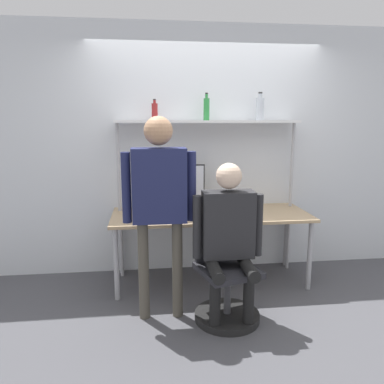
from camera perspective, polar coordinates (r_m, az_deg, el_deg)
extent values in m
plane|color=#4C4C51|center=(3.78, 3.83, -15.75)|extent=(12.00, 12.00, 0.00)
cube|color=silver|center=(4.19, 2.00, 6.23)|extent=(8.00, 0.06, 2.70)
cube|color=tan|center=(3.90, 2.87, -3.48)|extent=(2.03, 0.77, 0.03)
cylinder|color=#A5A5AA|center=(3.66, -11.47, -10.75)|extent=(0.05, 0.05, 0.71)
cylinder|color=#A5A5AA|center=(3.98, 17.50, -9.25)|extent=(0.05, 0.05, 0.71)
cylinder|color=#A5A5AA|center=(4.27, -10.79, -7.54)|extent=(0.05, 0.05, 0.71)
cylinder|color=#A5A5AA|center=(4.55, 14.16, -6.53)|extent=(0.05, 0.05, 0.71)
cube|color=white|center=(4.00, 2.44, 10.67)|extent=(1.93, 0.29, 0.02)
cylinder|color=#B2B2B7|center=(4.05, -10.97, -1.38)|extent=(0.04, 0.04, 1.69)
cylinder|color=#B2B2B7|center=(4.34, 14.77, -0.72)|extent=(0.04, 0.04, 1.69)
cylinder|color=black|center=(4.06, -1.38, -2.57)|extent=(0.24, 0.24, 0.01)
cylinder|color=black|center=(4.05, -1.39, -1.85)|extent=(0.06, 0.06, 0.09)
cube|color=black|center=(4.01, -1.41, 1.40)|extent=(0.47, 0.01, 0.39)
cube|color=silver|center=(4.00, -1.40, 1.38)|extent=(0.45, 0.02, 0.37)
cube|color=#BCBCC1|center=(3.73, 4.64, -3.84)|extent=(0.30, 0.24, 0.01)
cube|color=black|center=(3.71, 4.70, -3.82)|extent=(0.26, 0.13, 0.00)
cube|color=#BCBCC1|center=(3.79, 4.39, -1.72)|extent=(0.30, 0.06, 0.24)
cube|color=navy|center=(3.78, 4.41, -1.75)|extent=(0.26, 0.05, 0.21)
cube|color=#264C8C|center=(3.79, 7.93, -3.67)|extent=(0.07, 0.15, 0.01)
cube|color=black|center=(3.79, 7.93, -3.59)|extent=(0.06, 0.13, 0.00)
cylinder|color=black|center=(3.42, 5.35, -18.29)|extent=(0.56, 0.56, 0.06)
cylinder|color=#4C4C51|center=(3.32, 5.42, -15.08)|extent=(0.06, 0.06, 0.37)
cube|color=#26262B|center=(3.23, 5.48, -11.77)|extent=(0.57, 0.57, 0.05)
cube|color=#26262B|center=(3.32, 3.86, -6.52)|extent=(0.41, 0.15, 0.45)
cylinder|color=black|center=(3.15, 3.52, -16.69)|extent=(0.09, 0.09, 0.48)
cylinder|color=black|center=(3.20, 8.60, -16.27)|extent=(0.09, 0.09, 0.48)
cylinder|color=black|center=(3.05, 3.48, -11.72)|extent=(0.10, 0.38, 0.10)
cylinder|color=black|center=(3.11, 8.60, -11.38)|extent=(0.10, 0.38, 0.10)
cube|color=#262628|center=(3.13, 5.50, -4.90)|extent=(0.43, 0.20, 0.56)
cylinder|color=#262628|center=(3.09, 0.80, -5.37)|extent=(0.08, 0.08, 0.53)
cylinder|color=#262628|center=(3.20, 10.03, -4.98)|extent=(0.08, 0.08, 0.53)
sphere|color=beige|center=(3.04, 5.64, 2.44)|extent=(0.21, 0.21, 0.21)
cylinder|color=#4C473D|center=(3.28, -7.37, -11.82)|extent=(0.09, 0.09, 0.86)
cylinder|color=#4C473D|center=(3.29, -2.24, -11.67)|extent=(0.09, 0.09, 0.86)
cube|color=#1E234C|center=(3.07, -5.02, 1.01)|extent=(0.44, 0.20, 0.61)
cylinder|color=#1E234C|center=(3.08, -9.98, 0.63)|extent=(0.08, 0.08, 0.58)
cylinder|color=#1E234C|center=(3.10, -0.07, 0.85)|extent=(0.08, 0.08, 0.58)
sphere|color=tan|center=(3.03, -5.16, 9.28)|extent=(0.23, 0.23, 0.23)
cylinder|color=silver|center=(4.13, 10.30, 12.32)|extent=(0.08, 0.08, 0.23)
cylinder|color=silver|center=(4.13, 10.37, 14.24)|extent=(0.04, 0.04, 0.04)
cylinder|color=black|center=(4.13, 10.38, 14.65)|extent=(0.04, 0.04, 0.01)
cylinder|color=maroon|center=(3.95, -5.71, 12.05)|extent=(0.06, 0.06, 0.17)
cylinder|color=maroon|center=(3.95, -5.74, 13.52)|extent=(0.03, 0.03, 0.03)
cylinder|color=black|center=(3.95, -5.74, 13.83)|extent=(0.03, 0.03, 0.01)
cylinder|color=#2D8C3F|center=(4.00, 2.22, 12.47)|extent=(0.06, 0.06, 0.22)
cylinder|color=#2D8C3F|center=(4.00, 2.23, 14.38)|extent=(0.03, 0.03, 0.04)
cylinder|color=black|center=(4.00, 2.24, 14.78)|extent=(0.03, 0.03, 0.01)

